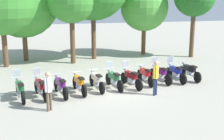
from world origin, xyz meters
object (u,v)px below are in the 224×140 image
Objects in this scene: motorcycle_9 at (175,72)px; person_0 at (156,75)px; motorcycle_1 at (40,87)px; motorcycle_5 at (114,79)px; motorcycle_8 at (160,73)px; motorcycle_2 at (60,86)px; person_1 at (48,88)px; motorcycle_3 at (79,83)px; tree_4 at (144,7)px; tree_1 at (22,1)px; motorcycle_4 at (96,80)px; motorcycle_7 at (145,75)px; motorcycle_0 at (20,89)px; motorcycle_6 at (131,78)px; motorcycle_10 at (189,71)px.

person_0 is at bearing 129.32° from motorcycle_9.
motorcycle_1 and motorcycle_5 have the same top height.
motorcycle_8 is at bearing 117.25° from person_0.
motorcycle_2 is at bearing -137.96° from person_0.
motorcycle_3 is at bearing 103.62° from person_1.
tree_4 reaches higher than motorcycle_8.
tree_4 is (9.70, 0.36, -0.56)m from tree_1.
motorcycle_8 is (3.86, 0.57, 0.01)m from motorcycle_4.
motorcycle_1 is at bearing -135.32° from person_0.
motorcycle_7 is (5.80, 1.02, -0.01)m from motorcycle_1.
motorcycle_4 is (3.87, 0.66, -0.01)m from motorcycle_0.
tree_4 reaches higher than motorcycle_0.
motorcycle_5 is at bearing 75.32° from motorcycle_6.
motorcycle_8 is at bearing -87.37° from motorcycle_7.
motorcycle_0 is 0.36× the size of tree_4.
motorcycle_0 and motorcycle_5 have the same top height.
motorcycle_6 is at bearing 79.14° from person_1.
motorcycle_7 is (4.83, 0.98, 0.00)m from motorcycle_2.
motorcycle_4 is 1.01× the size of motorcycle_8.
motorcycle_8 is at bearing -91.54° from motorcycle_2.
motorcycle_0 is at bearing -132.86° from person_0.
tree_1 reaches higher than motorcycle_10.
motorcycle_4 is 5.83m from motorcycle_10.
motorcycle_0 is 0.99× the size of motorcycle_7.
motorcycle_3 is 0.99× the size of motorcycle_7.
person_1 is at bearing 106.24° from motorcycle_9.
tree_1 is (-1.30, 11.07, 3.48)m from person_1.
motorcycle_8 reaches higher than motorcycle_7.
tree_1 reaches higher than motorcycle_1.
motorcycle_3 is 2.78m from person_1.
motorcycle_2 is 0.99× the size of motorcycle_10.
motorcycle_0 is at bearing 95.63° from motorcycle_7.
motorcycle_3 is 1.01m from motorcycle_4.
motorcycle_2 and motorcycle_10 have the same top height.
motorcycle_9 is (0.97, 0.01, 0.00)m from motorcycle_8.
motorcycle_5 is at bearing -95.58° from motorcycle_1.
motorcycle_9 is 0.97m from motorcycle_10.
motorcycle_4 is at bearing 90.48° from motorcycle_10.
person_0 is at bearing -119.63° from motorcycle_3.
tree_4 is at bearing -51.60° from motorcycle_2.
motorcycle_8 reaches higher than motorcycle_4.
motorcycle_6 is at bearing -94.94° from motorcycle_0.
person_0 is at bearing -110.26° from motorcycle_0.
motorcycle_5 is 0.99× the size of motorcycle_7.
motorcycle_3 and motorcycle_4 have the same top height.
motorcycle_9 reaches higher than motorcycle_3.
tree_4 reaches higher than person_0.
motorcycle_5 is at bearing -60.41° from tree_1.
motorcycle_6 and motorcycle_8 have the same top height.
motorcycle_9 is (7.73, 1.13, 0.00)m from motorcycle_1.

